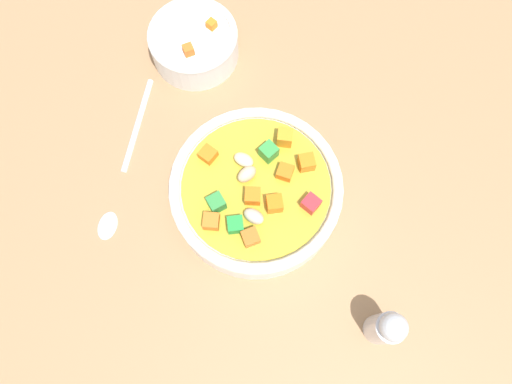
# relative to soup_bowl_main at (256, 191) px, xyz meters

# --- Properties ---
(ground_plane) EXTENTS (1.40, 1.40, 0.02)m
(ground_plane) POSITION_rel_soup_bowl_main_xyz_m (0.00, 0.00, -0.04)
(ground_plane) COLOR #9E754F
(soup_bowl_main) EXTENTS (0.20, 0.20, 0.07)m
(soup_bowl_main) POSITION_rel_soup_bowl_main_xyz_m (0.00, 0.00, 0.00)
(soup_bowl_main) COLOR white
(soup_bowl_main) RESTS_ON ground_plane
(spoon) EXTENTS (0.18, 0.15, 0.01)m
(spoon) POSITION_rel_soup_bowl_main_xyz_m (-0.09, 0.14, -0.02)
(spoon) COLOR silver
(spoon) RESTS_ON ground_plane
(side_bowl_small) EXTENTS (0.12, 0.12, 0.05)m
(side_bowl_small) POSITION_rel_soup_bowl_main_xyz_m (0.08, 0.21, -0.00)
(side_bowl_small) COLOR white
(side_bowl_small) RESTS_ON ground_plane
(pepper_shaker) EXTENTS (0.03, 0.03, 0.08)m
(pepper_shaker) POSITION_rel_soup_bowl_main_xyz_m (-0.00, -0.21, 0.01)
(pepper_shaker) COLOR silver
(pepper_shaker) RESTS_ON ground_plane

